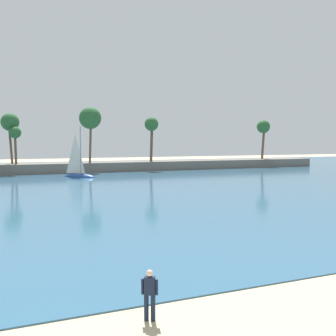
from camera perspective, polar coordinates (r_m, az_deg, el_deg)
sea at (r=63.82m, az=-17.04°, el=-1.43°), size 220.00×101.26×0.06m
palm_headland at (r=74.05m, az=-19.34°, el=1.20°), size 117.52×6.00×12.62m
person_at_waterline at (r=13.21m, az=-2.67°, el=-17.69°), size 0.49×0.34×1.67m
sailboat_near_shore at (r=64.40m, az=-12.81°, el=-0.59°), size 5.32×5.66×8.67m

